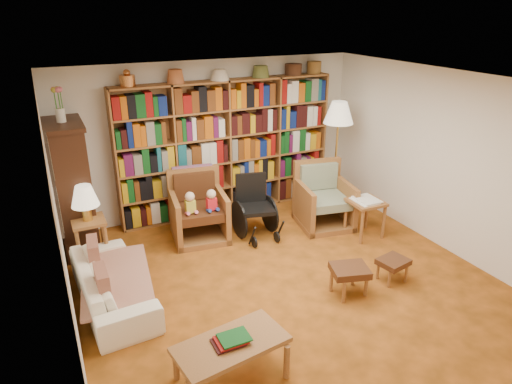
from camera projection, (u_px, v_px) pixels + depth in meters
floor at (284, 279)px, 5.87m from camera, size 5.00×5.00×0.00m
ceiling at (289, 82)px, 4.92m from camera, size 5.00×5.00×0.00m
wall_back at (212, 138)px, 7.49m from camera, size 5.00×0.00×5.00m
wall_front at (453, 305)px, 3.31m from camera, size 5.00×0.00×5.00m
wall_left at (60, 231)px, 4.40m from camera, size 0.00×5.00×5.00m
wall_right at (442, 161)px, 6.39m from camera, size 0.00×5.00×5.00m
bookshelf at (228, 144)px, 7.45m from camera, size 3.60×0.30×2.42m
curio_cabinet at (72, 187)px, 6.28m from camera, size 0.50×0.95×2.40m
framed_pictures at (54, 184)px, 4.52m from camera, size 0.03×0.52×0.97m
sofa at (112, 283)px, 5.34m from camera, size 1.79×0.79×0.51m
sofa_throw at (116, 279)px, 5.34m from camera, size 0.93×1.52×0.04m
cushion_left at (94, 257)px, 5.50m from camera, size 0.16×0.41×0.40m
cushion_right at (103, 287)px, 4.92m from camera, size 0.12×0.39×0.39m
side_table_lamp at (90, 232)px, 6.05m from camera, size 0.43×0.43×0.66m
table_lamp at (84, 197)px, 5.86m from camera, size 0.36×0.36×0.48m
armchair_leather at (197, 210)px, 6.88m from camera, size 0.91×0.95×1.02m
armchair_sage at (321, 201)px, 7.28m from camera, size 0.94×0.96×0.99m
wheelchair at (255, 208)px, 6.87m from camera, size 0.56×0.76×0.95m
floor_lamp at (339, 117)px, 7.41m from camera, size 0.49×0.49×1.84m
side_table_papers at (366, 207)px, 6.82m from camera, size 0.49×0.49×0.60m
footstool_a at (350, 272)px, 5.47m from camera, size 0.52×0.48×0.37m
footstool_b at (393, 263)px, 5.76m from camera, size 0.41×0.37×0.31m
coffee_table at (231, 347)px, 4.18m from camera, size 1.10×0.66×0.47m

